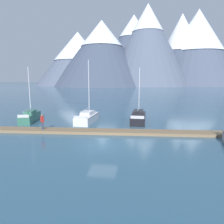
{
  "coord_description": "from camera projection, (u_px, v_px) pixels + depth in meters",
  "views": [
    {
      "loc": [
        3.23,
        -17.02,
        5.8
      ],
      "look_at": [
        0.0,
        6.0,
        2.0
      ],
      "focal_mm": 32.29,
      "sensor_mm": 36.0,
      "label": 1
    }
  ],
  "objects": [
    {
      "name": "ground_plane",
      "position": [
        103.0,
        145.0,
        18.02
      ],
      "size": [
        700.0,
        700.0,
        0.0
      ],
      "primitive_type": "plane",
      "color": "#335B75"
    },
    {
      "name": "mountain_west_summit",
      "position": [
        78.0,
        57.0,
        187.9
      ],
      "size": [
        79.21,
        79.21,
        48.76
      ],
      "color": "slate",
      "rests_on": "ground"
    },
    {
      "name": "mountain_central_massif",
      "position": [
        102.0,
        52.0,
        174.44
      ],
      "size": [
        86.94,
        86.94,
        55.35
      ],
      "color": "#424C60",
      "rests_on": "ground"
    },
    {
      "name": "mountain_shoulder_ridge",
      "position": [
        133.0,
        50.0,
        195.37
      ],
      "size": [
        86.57,
        86.57,
        66.29
      ],
      "color": "#424C60",
      "rests_on": "ground"
    },
    {
      "name": "mountain_east_summit",
      "position": [
        147.0,
        45.0,
        174.22
      ],
      "size": [
        76.0,
        76.0,
        68.98
      ],
      "color": "slate",
      "rests_on": "ground"
    },
    {
      "name": "mountain_rear_spur",
      "position": [
        181.0,
        48.0,
        186.25
      ],
      "size": [
        63.88,
        63.88,
        64.66
      ],
      "color": "#424C60",
      "rests_on": "ground"
    },
    {
      "name": "mountain_north_horn",
      "position": [
        197.0,
        45.0,
        183.26
      ],
      "size": [
        80.01,
        80.01,
        67.59
      ],
      "color": "#4C566B",
      "rests_on": "ground"
    },
    {
      "name": "dock",
      "position": [
        109.0,
        132.0,
        21.9
      ],
      "size": [
        29.54,
        3.72,
        0.3
      ],
      "color": "#846B4C",
      "rests_on": "ground"
    },
    {
      "name": "sailboat_nearest_berth",
      "position": [
        31.0,
        116.0,
        28.6
      ],
      "size": [
        2.99,
        6.97,
        7.48
      ],
      "color": "#336B56",
      "rests_on": "ground"
    },
    {
      "name": "sailboat_second_berth",
      "position": [
        89.0,
        117.0,
        27.91
      ],
      "size": [
        2.2,
        6.98,
        8.38
      ],
      "color": "silver",
      "rests_on": "ground"
    },
    {
      "name": "sailboat_mid_dock_port",
      "position": [
        138.0,
        116.0,
        28.23
      ],
      "size": [
        2.08,
        7.53,
        7.37
      ],
      "color": "black",
      "rests_on": "ground"
    },
    {
      "name": "person_on_dock",
      "position": [
        42.0,
        121.0,
        22.13
      ],
      "size": [
        0.51,
        0.39,
        1.69
      ],
      "color": "#384256",
      "rests_on": "dock"
    }
  ]
}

